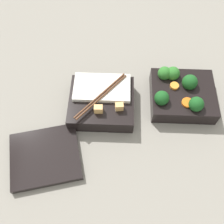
% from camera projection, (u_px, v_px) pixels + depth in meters
% --- Properties ---
extents(ground_plane, '(3.00, 3.00, 0.00)m').
position_uv_depth(ground_plane, '(139.00, 104.00, 0.75)').
color(ground_plane, gray).
extents(bento_tray_vegetable, '(0.18, 0.16, 0.08)m').
position_uv_depth(bento_tray_vegetable, '(181.00, 94.00, 0.73)').
color(bento_tray_vegetable, black).
rests_on(bento_tray_vegetable, ground_plane).
extents(bento_tray_rice, '(0.18, 0.16, 0.07)m').
position_uv_depth(bento_tray_rice, '(102.00, 102.00, 0.73)').
color(bento_tray_rice, black).
rests_on(bento_tray_rice, ground_plane).
extents(bento_lid, '(0.20, 0.19, 0.02)m').
position_uv_depth(bento_lid, '(45.00, 156.00, 0.67)').
color(bento_lid, black).
rests_on(bento_lid, ground_plane).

